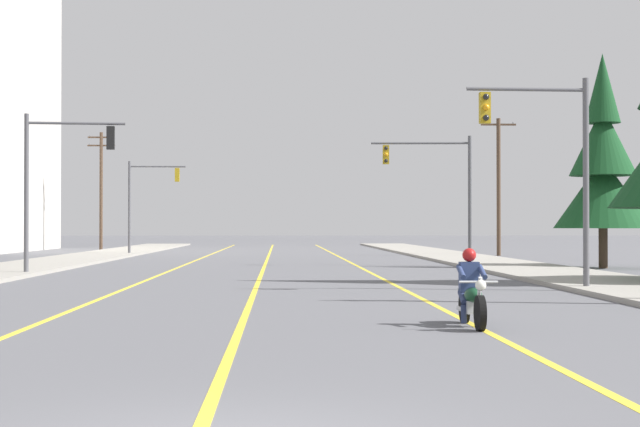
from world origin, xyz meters
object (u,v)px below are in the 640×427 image
Objects in this scene: motorcycle_with_rider at (471,295)px; utility_pole_right_far at (499,184)px; traffic_signal_mid_left at (145,194)px; conifer_tree_right_verge_far at (603,170)px; traffic_signal_near_left at (55,170)px; traffic_signal_mid_right at (441,180)px; utility_pole_left_far at (101,187)px; traffic_signal_near_right at (553,153)px.

motorcycle_with_rider is 0.25× the size of utility_pole_right_far.
utility_pole_right_far is at bearing -7.13° from traffic_signal_mid_left.
conifer_tree_right_verge_far is at bearing -88.65° from utility_pole_right_far.
traffic_signal_near_left is 18.47m from traffic_signal_mid_right.
traffic_signal_mid_right is at bearing 81.92° from motorcycle_with_rider.
traffic_signal_mid_left is at bearing -68.40° from utility_pole_left_far.
traffic_signal_near_right is 18.71m from traffic_signal_mid_right.
conifer_tree_right_verge_far is (28.63, -35.54, -0.60)m from utility_pole_left_far.
conifer_tree_right_verge_far is (10.92, 25.89, 3.85)m from motorcycle_with_rider.
utility_pole_left_far is 45.64m from conifer_tree_right_verge_far.
utility_pole_right_far is 0.95× the size of utility_pole_left_far.
conifer_tree_right_verge_far reaches higher than utility_pole_left_far.
traffic_signal_mid_left is 32.32m from conifer_tree_right_verge_far.
traffic_signal_mid_left is at bearing 172.87° from utility_pole_right_far.
motorcycle_with_rider is 46.69m from utility_pole_right_far.
traffic_signal_mid_right is 0.64× the size of conifer_tree_right_verge_far.
traffic_signal_near_left is (-16.58, 10.10, 0.01)m from traffic_signal_near_right.
traffic_signal_mid_right is at bearing -111.16° from utility_pole_right_far.
utility_pole_left_far reaches higher than traffic_signal_near_left.
conifer_tree_right_verge_far is (6.81, -3.04, 0.34)m from traffic_signal_mid_right.
traffic_signal_near_left is at bearing -166.47° from conifer_tree_right_verge_far.
utility_pole_left_far reaches higher than utility_pole_right_far.
utility_pole_left_far is at bearing 97.59° from traffic_signal_near_left.
utility_pole_left_far is 0.97× the size of conifer_tree_right_verge_far.
traffic_signal_near_right is 35.64m from utility_pole_right_far.
conifer_tree_right_verge_far is (6.56, 15.67, 0.42)m from traffic_signal_near_right.
traffic_signal_mid_right and traffic_signal_mid_left have the same top height.
utility_pole_right_far is at bearing -29.75° from utility_pole_left_far.
traffic_signal_mid_left is 23.12m from utility_pole_right_far.
utility_pole_right_far is at bearing 91.35° from conifer_tree_right_verge_far.
motorcycle_with_rider is at bearing -75.49° from traffic_signal_mid_left.
traffic_signal_mid_left is (-0.24, 27.87, -0.00)m from traffic_signal_near_left.
traffic_signal_near_left is at bearing -82.41° from utility_pole_left_far.
traffic_signal_mid_left is at bearing 136.36° from conifer_tree_right_verge_far.
traffic_signal_near_left is 23.81m from conifer_tree_right_verge_far.
utility_pole_left_far is (-5.24, 13.24, 1.01)m from traffic_signal_mid_left.
utility_pole_right_far is (22.69, 25.01, 0.60)m from traffic_signal_near_left.
traffic_signal_near_right is (4.35, 10.22, 3.43)m from motorcycle_with_rider.
conifer_tree_right_verge_far is at bearing 13.53° from traffic_signal_near_left.
traffic_signal_near_right is at bearing 66.93° from motorcycle_with_rider.
traffic_signal_near_left is 27.87m from traffic_signal_mid_left.
utility_pole_left_far reaches higher than motorcycle_with_rider.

